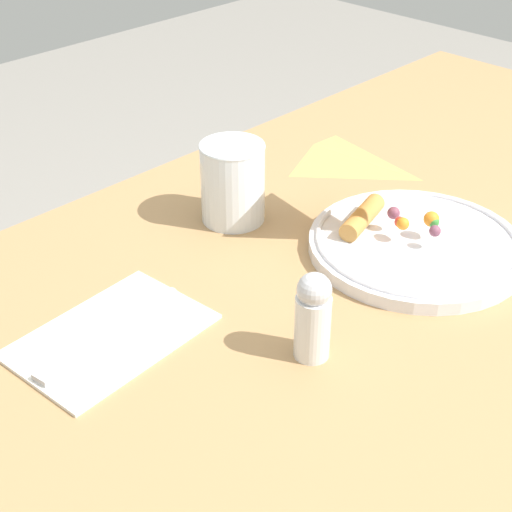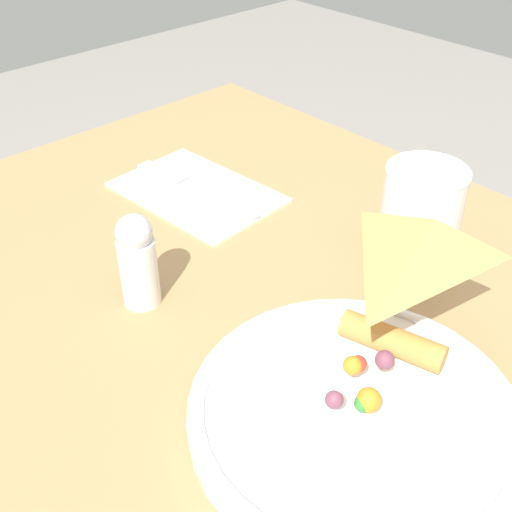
# 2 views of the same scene
# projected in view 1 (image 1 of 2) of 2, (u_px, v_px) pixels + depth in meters

# --- Properties ---
(dining_table) EXTENTS (1.27, 0.83, 0.74)m
(dining_table) POSITION_uv_depth(u_px,v_px,m) (431.00, 311.00, 1.00)
(dining_table) COLOR #A87F51
(dining_table) RESTS_ON ground_plane
(plate_pizza) EXTENTS (0.26, 0.26, 0.05)m
(plate_pizza) POSITION_uv_depth(u_px,v_px,m) (415.00, 242.00, 0.94)
(plate_pizza) COLOR white
(plate_pizza) RESTS_ON dining_table
(milk_glass) EXTENTS (0.08, 0.08, 0.10)m
(milk_glass) POSITION_uv_depth(u_px,v_px,m) (233.00, 184.00, 0.98)
(milk_glass) COLOR white
(milk_glass) RESTS_ON dining_table
(napkin_folded) EXTENTS (0.21, 0.14, 0.00)m
(napkin_folded) POSITION_uv_depth(u_px,v_px,m) (111.00, 336.00, 0.81)
(napkin_folded) COLOR white
(napkin_folded) RESTS_ON dining_table
(butter_knife) EXTENTS (0.19, 0.05, 0.01)m
(butter_knife) POSITION_uv_depth(u_px,v_px,m) (104.00, 337.00, 0.80)
(butter_knife) COLOR #B2B2B7
(butter_knife) RESTS_ON napkin_folded
(salt_shaker) EXTENTS (0.04, 0.04, 0.10)m
(salt_shaker) POSITION_uv_depth(u_px,v_px,m) (313.00, 316.00, 0.76)
(salt_shaker) COLOR silver
(salt_shaker) RESTS_ON dining_table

